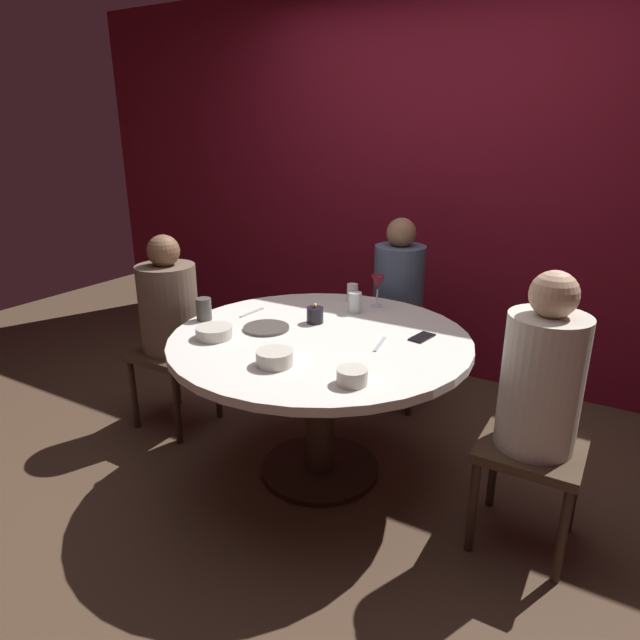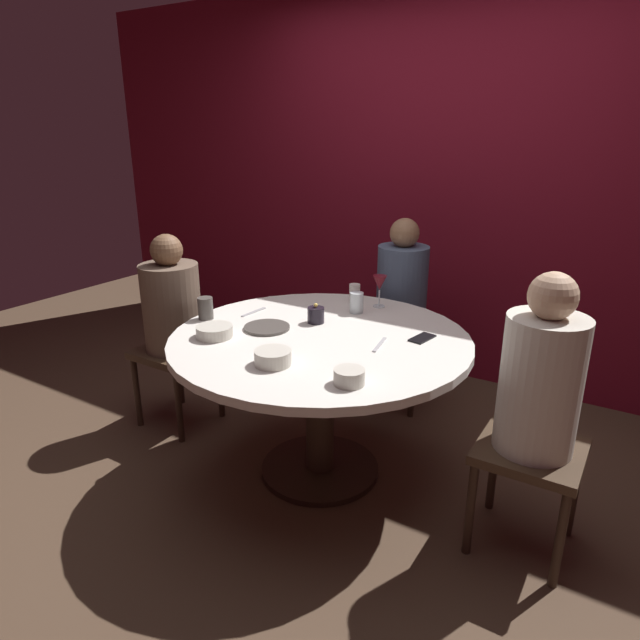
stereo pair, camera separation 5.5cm
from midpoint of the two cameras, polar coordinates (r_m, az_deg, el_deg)
ground_plane at (r=2.96m, az=0.55°, el=-15.22°), size 8.00×8.00×0.00m
back_wall at (r=3.89m, az=13.09°, el=13.23°), size 6.00×0.10×2.60m
dining_table at (r=2.67m, az=0.59°, el=-4.49°), size 1.42×1.42×0.74m
seated_diner_left at (r=3.22m, az=-14.52°, el=1.00°), size 0.40×0.40×1.13m
seated_diner_back at (r=3.42m, az=8.86°, el=2.81°), size 0.40×0.40×1.17m
seated_diner_right at (r=2.31m, az=22.31°, el=-6.53°), size 0.40×0.40×1.19m
candle_holder at (r=2.78m, az=0.13°, el=0.53°), size 0.08×0.08×0.10m
wine_glass at (r=3.02m, az=6.67°, el=3.68°), size 0.08×0.08×0.18m
dinner_plate at (r=2.71m, az=-4.91°, el=-0.77°), size 0.22×0.22×0.01m
cell_phone at (r=2.63m, az=11.07°, el=-1.84°), size 0.09×0.15×0.01m
bowl_serving_large at (r=2.63m, az=-10.22°, el=-1.17°), size 0.17×0.17×0.05m
bowl_salad_center at (r=2.13m, az=3.76°, el=-5.85°), size 0.12×0.12×0.06m
bowl_small_white at (r=2.30m, az=-4.19°, el=-3.87°), size 0.15×0.15×0.06m
cup_near_candle at (r=3.12m, az=4.09°, el=2.78°), size 0.06×0.06×0.10m
cup_by_left_diner at (r=2.93m, az=4.32°, el=1.79°), size 0.07×0.07×0.11m
cup_by_right_diner at (r=2.88m, az=-11.17°, el=1.19°), size 0.08×0.08×0.11m
fork_near_plate at (r=2.52m, az=6.78°, el=-2.53°), size 0.05×0.18×0.01m
knife_near_plate at (r=2.96m, az=-6.32°, el=0.82°), size 0.03×0.18×0.01m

